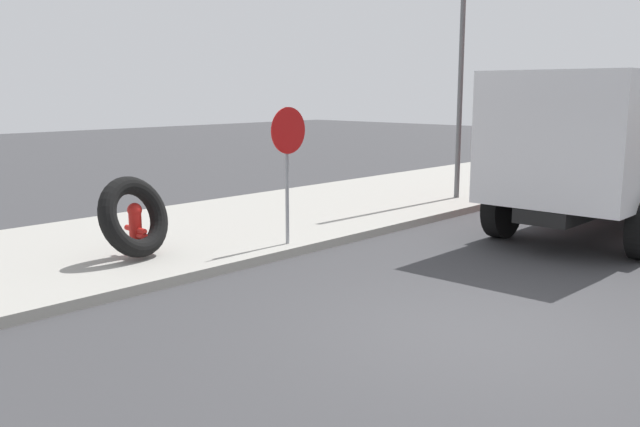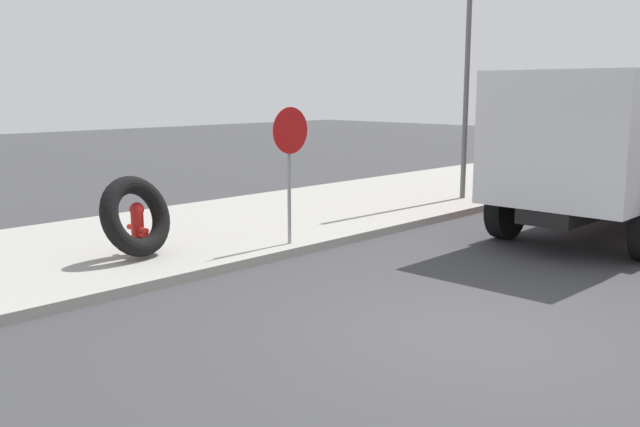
{
  "view_description": "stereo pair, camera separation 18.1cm",
  "coord_description": "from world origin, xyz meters",
  "px_view_note": "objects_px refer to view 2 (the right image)",
  "views": [
    {
      "loc": [
        -6.5,
        -3.71,
        2.69
      ],
      "look_at": [
        0.41,
        2.73,
        0.98
      ],
      "focal_mm": 38.39,
      "sensor_mm": 36.0,
      "label": 1
    },
    {
      "loc": [
        -6.38,
        -3.85,
        2.69
      ],
      "look_at": [
        0.41,
        2.73,
        0.98
      ],
      "focal_mm": 38.39,
      "sensor_mm": 36.0,
      "label": 2
    }
  ],
  "objects_px": {
    "loose_tire": "(136,216)",
    "dump_truck_red": "(624,148)",
    "fire_hydrant": "(138,227)",
    "stop_sign": "(290,150)",
    "street_light_pole": "(468,49)"
  },
  "relations": [
    {
      "from": "fire_hydrant",
      "to": "stop_sign",
      "type": "distance_m",
      "value": 2.72
    },
    {
      "from": "loose_tire",
      "to": "dump_truck_red",
      "type": "distance_m",
      "value": 9.05
    },
    {
      "from": "loose_tire",
      "to": "dump_truck_red",
      "type": "height_order",
      "value": "dump_truck_red"
    },
    {
      "from": "dump_truck_red",
      "to": "street_light_pole",
      "type": "bearing_deg",
      "value": 80.93
    },
    {
      "from": "loose_tire",
      "to": "stop_sign",
      "type": "height_order",
      "value": "stop_sign"
    },
    {
      "from": "loose_tire",
      "to": "dump_truck_red",
      "type": "relative_size",
      "value": 0.18
    },
    {
      "from": "fire_hydrant",
      "to": "stop_sign",
      "type": "bearing_deg",
      "value": -27.85
    },
    {
      "from": "fire_hydrant",
      "to": "dump_truck_red",
      "type": "xyz_separation_m",
      "value": [
        7.84,
        -4.41,
        1.02
      ]
    },
    {
      "from": "stop_sign",
      "to": "dump_truck_red",
      "type": "bearing_deg",
      "value": -29.93
    },
    {
      "from": "fire_hydrant",
      "to": "street_light_pole",
      "type": "xyz_separation_m",
      "value": [
        8.46,
        -0.51,
        3.03
      ]
    },
    {
      "from": "dump_truck_red",
      "to": "street_light_pole",
      "type": "distance_m",
      "value": 4.43
    },
    {
      "from": "loose_tire",
      "to": "street_light_pole",
      "type": "height_order",
      "value": "street_light_pole"
    },
    {
      "from": "stop_sign",
      "to": "street_light_pole",
      "type": "relative_size",
      "value": 0.33
    },
    {
      "from": "fire_hydrant",
      "to": "street_light_pole",
      "type": "relative_size",
      "value": 0.12
    },
    {
      "from": "dump_truck_red",
      "to": "stop_sign",
      "type": "bearing_deg",
      "value": 150.07
    }
  ]
}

